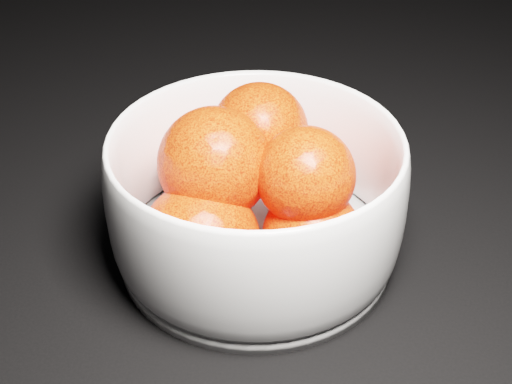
# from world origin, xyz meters

# --- Properties ---
(bowl) EXTENTS (0.22, 0.22, 0.11)m
(bowl) POSITION_xyz_m (-0.25, 0.00, 0.05)
(bowl) COLOR white
(bowl) RESTS_ON ground
(orange_pile) EXTENTS (0.16, 0.18, 0.13)m
(orange_pile) POSITION_xyz_m (-0.26, -0.00, 0.07)
(orange_pile) COLOR #FF2E0D
(orange_pile) RESTS_ON bowl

